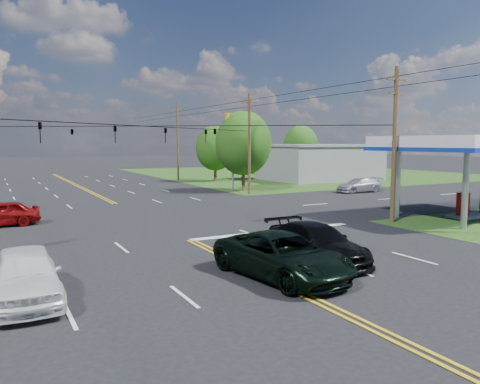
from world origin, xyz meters
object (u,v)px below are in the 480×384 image
pole_ne (249,143)px  pickup_dkgreen (282,256)px  tree_right_b (215,148)px  pole_right_far (178,141)px  tree_right_a (243,143)px  retail_ne (320,163)px  suv_black (317,243)px  pole_se (395,143)px  gas_canopy (478,146)px  tree_far_r (301,145)px  pickup_white (25,275)px

pole_ne → pickup_dkgreen: bearing=-116.9°
tree_right_b → pickup_dkgreen: (-16.00, -39.67, -3.40)m
pole_ne → pole_right_far: bearing=90.0°
tree_right_a → tree_right_b: 12.27m
retail_ne → suv_black: retail_ne is taller
pole_se → pole_right_far: 37.00m
pole_ne → gas_canopy: bearing=-71.1°
pole_se → suv_black: pole_se is taller
retail_ne → pole_ne: size_ratio=1.47×
pole_right_far → tree_far_r: bearing=5.4°
pole_ne → pole_se: bearing=-90.0°
tree_far_r → pickup_dkgreen: (-33.50, -45.67, -3.73)m
tree_far_r → tree_right_b: bearing=-161.1°
pole_right_far → retail_ne: bearing=-25.2°
pole_ne → tree_right_b: 15.42m
tree_right_b → suv_black: (-13.50, -38.44, -3.43)m
gas_canopy → pickup_dkgreen: size_ratio=2.09×
pole_ne → suv_black: 25.81m
tree_right_a → tree_far_r: bearing=42.0°
retail_ne → pickup_dkgreen: (-29.50, -35.67, -1.39)m
pole_right_far → pickup_dkgreen: bearing=-106.0°
retail_ne → suv_black: 43.78m
pole_se → tree_right_b: size_ratio=1.34×
pole_se → pickup_dkgreen: bearing=-151.9°
pole_right_far → pickup_white: size_ratio=2.02×
pickup_white → pole_ne: bearing=49.0°
retail_ne → pole_se: (-17.00, -29.00, 2.72)m
pole_se → tree_right_b: bearing=83.9°
pole_se → pole_ne: (0.00, 18.00, 0.00)m
pole_se → pickup_dkgreen: pole_se is taller
retail_ne → tree_far_r: size_ratio=1.83×
pole_se → suv_black: (-10.00, -5.44, -4.13)m
pickup_dkgreen → pickup_white: (-8.49, 1.60, 0.03)m
gas_canopy → tree_right_b: size_ratio=1.72×
suv_black → tree_far_r: bearing=55.5°
tree_right_b → gas_canopy: bearing=-85.0°
pickup_dkgreen → suv_black: 2.79m
tree_right_a → pickup_dkgreen: size_ratio=1.40×
tree_far_r → retail_ne: bearing=-111.8°
tree_right_b → tree_right_a: bearing=-101.8°
tree_right_a → tree_right_b: (2.50, 12.00, -0.65)m
tree_right_b → pole_ne: bearing=-103.1°
retail_ne → pickup_white: bearing=-138.1°
tree_right_b → tree_far_r: tree_far_r is taller
suv_black → pickup_white: size_ratio=1.10×
pole_right_far → pickup_dkgreen: size_ratio=1.71×
tree_far_r → pole_right_far: bearing=-174.6°
tree_far_r → tree_right_a: bearing=-138.0°
gas_canopy → pickup_dkgreen: gas_canopy is taller
retail_ne → gas_canopy: bearing=-109.3°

